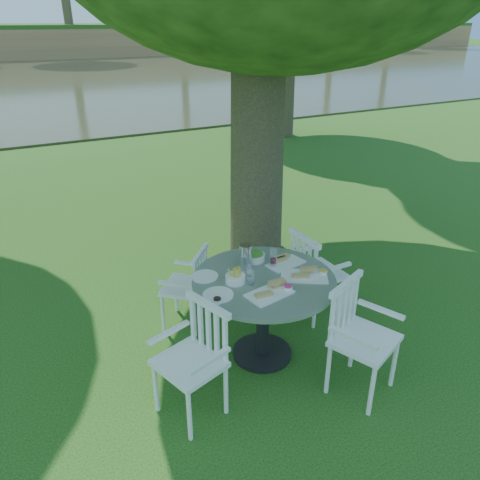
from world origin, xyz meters
name	(u,v)px	position (x,y,z in m)	size (l,w,h in m)	color
ground	(249,319)	(0.00, 0.00, 0.00)	(140.00, 140.00, 0.00)	#133E0C
table	(263,296)	(-0.17, -0.57, 0.65)	(1.27, 1.27, 0.84)	black
chair_ne	(311,269)	(0.61, -0.23, 0.56)	(0.47, 0.50, 0.96)	white
chair_nw	(192,282)	(-0.55, 0.20, 0.50)	(0.59, 0.59, 0.85)	white
chair_sw	(198,351)	(-0.94, -0.89, 0.56)	(0.58, 0.60, 0.95)	white
chair_se	(355,329)	(0.31, -1.26, 0.58)	(0.64, 0.62, 0.99)	white
tableware	(257,270)	(-0.19, -0.48, 0.88)	(1.17, 0.83, 0.23)	white
river	(29,83)	(0.00, 23.00, 0.00)	(100.00, 28.00, 0.12)	#333720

